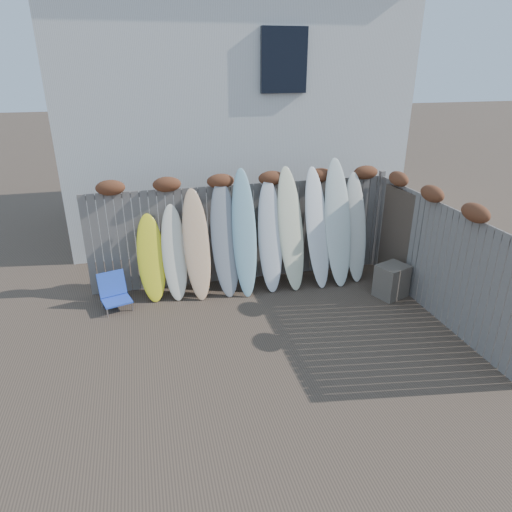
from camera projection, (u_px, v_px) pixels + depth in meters
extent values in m
plane|color=#493A2D|center=(274.00, 340.00, 7.42)|extent=(80.00, 80.00, 0.00)
cube|color=slate|center=(241.00, 233.00, 9.16)|extent=(6.00, 0.10, 2.00)
cube|color=slate|center=(377.00, 219.00, 9.82)|extent=(0.10, 0.10, 2.10)
ellipsoid|color=brown|center=(110.00, 188.00, 8.16)|extent=(0.52, 0.28, 0.28)
ellipsoid|color=brown|center=(167.00, 184.00, 8.38)|extent=(0.52, 0.28, 0.28)
ellipsoid|color=brown|center=(220.00, 181.00, 8.61)|extent=(0.52, 0.28, 0.28)
ellipsoid|color=brown|center=(271.00, 178.00, 8.83)|extent=(0.52, 0.28, 0.28)
ellipsoid|color=brown|center=(320.00, 175.00, 9.06)|extent=(0.52, 0.28, 0.28)
ellipsoid|color=brown|center=(366.00, 172.00, 9.28)|extent=(0.52, 0.28, 0.28)
cube|color=slate|center=(438.00, 261.00, 7.88)|extent=(0.10, 4.40, 2.00)
ellipsoid|color=brown|center=(476.00, 213.00, 6.81)|extent=(0.28, 0.56, 0.28)
ellipsoid|color=brown|center=(432.00, 194.00, 7.79)|extent=(0.28, 0.56, 0.28)
ellipsoid|color=brown|center=(399.00, 179.00, 8.77)|extent=(0.28, 0.56, 0.28)
cube|color=silver|center=(226.00, 109.00, 12.14)|extent=(8.00, 5.00, 6.00)
cube|color=black|center=(284.00, 60.00, 9.58)|extent=(1.00, 0.12, 1.30)
cube|color=blue|center=(117.00, 300.00, 8.28)|extent=(0.59, 0.55, 0.03)
cube|color=blue|center=(112.00, 284.00, 8.37)|extent=(0.51, 0.28, 0.45)
cylinder|color=#BCBBC3|center=(107.00, 312.00, 8.07)|extent=(0.03, 0.03, 0.18)
cylinder|color=silver|center=(102.00, 304.00, 8.36)|extent=(0.03, 0.03, 0.18)
cylinder|color=#A7A8AF|center=(132.00, 306.00, 8.28)|extent=(0.03, 0.03, 0.18)
cylinder|color=#A9A8AF|center=(127.00, 298.00, 8.57)|extent=(0.03, 0.03, 0.18)
cube|color=brown|center=(392.00, 281.00, 8.71)|extent=(0.67, 0.62, 0.64)
cube|color=#423328|center=(401.00, 240.00, 8.93)|extent=(0.18, 1.29, 1.93)
ellipsoid|color=yellow|center=(151.00, 258.00, 8.49)|extent=(0.52, 0.60, 1.61)
ellipsoid|color=white|center=(174.00, 253.00, 8.54)|extent=(0.46, 0.63, 1.76)
ellipsoid|color=#F2A977|center=(197.00, 245.00, 8.54)|extent=(0.53, 0.74, 2.03)
ellipsoid|color=gray|center=(225.00, 239.00, 8.65)|extent=(0.53, 0.77, 2.15)
ellipsoid|color=#8EBFCB|center=(244.00, 233.00, 8.65)|extent=(0.51, 0.85, 2.36)
ellipsoid|color=white|center=(270.00, 236.00, 8.84)|extent=(0.54, 0.79, 2.13)
ellipsoid|color=beige|center=(291.00, 229.00, 8.89)|extent=(0.56, 0.85, 2.34)
ellipsoid|color=white|center=(317.00, 228.00, 8.98)|extent=(0.53, 0.85, 2.31)
ellipsoid|color=silver|center=(338.00, 223.00, 9.04)|extent=(0.55, 0.87, 2.46)
ellipsoid|color=silver|center=(355.00, 227.00, 9.26)|extent=(0.50, 0.79, 2.15)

